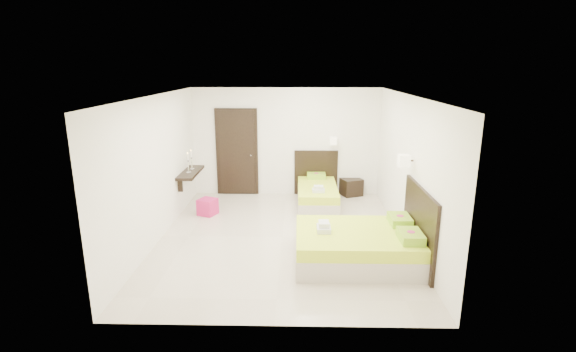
{
  "coord_description": "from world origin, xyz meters",
  "views": [
    {
      "loc": [
        0.27,
        -7.22,
        3.1
      ],
      "look_at": [
        0.1,
        0.3,
        1.1
      ],
      "focal_mm": 26.0,
      "sensor_mm": 36.0,
      "label": 1
    }
  ],
  "objects_px": {
    "nightstand": "(351,187)",
    "ottoman": "(208,207)",
    "bed_double": "(362,244)",
    "bed_single": "(317,193)"
  },
  "relations": [
    {
      "from": "bed_double",
      "to": "nightstand",
      "type": "distance_m",
      "value": 3.61
    },
    {
      "from": "bed_single",
      "to": "nightstand",
      "type": "bearing_deg",
      "value": 39.18
    },
    {
      "from": "nightstand",
      "to": "bed_double",
      "type": "bearing_deg",
      "value": -115.94
    },
    {
      "from": "bed_single",
      "to": "ottoman",
      "type": "bearing_deg",
      "value": -162.28
    },
    {
      "from": "bed_single",
      "to": "ottoman",
      "type": "xyz_separation_m",
      "value": [
        -2.38,
        -0.76,
        -0.09
      ]
    },
    {
      "from": "nightstand",
      "to": "ottoman",
      "type": "distance_m",
      "value": 3.56
    },
    {
      "from": "bed_single",
      "to": "bed_double",
      "type": "xyz_separation_m",
      "value": [
        0.6,
        -2.89,
        0.03
      ]
    },
    {
      "from": "bed_single",
      "to": "nightstand",
      "type": "distance_m",
      "value": 1.12
    },
    {
      "from": "bed_double",
      "to": "ottoman",
      "type": "bearing_deg",
      "value": 144.35
    },
    {
      "from": "nightstand",
      "to": "bed_single",
      "type": "bearing_deg",
      "value": -162.48
    }
  ]
}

